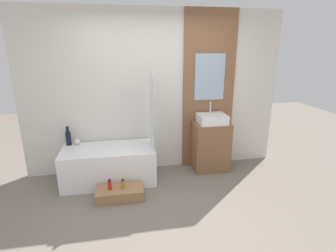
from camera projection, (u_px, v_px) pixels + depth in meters
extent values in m
plane|color=slate|center=(174.00, 222.00, 3.15)|extent=(12.00, 12.00, 0.00)
cube|color=silver|center=(155.00, 93.00, 4.25)|extent=(4.20, 0.06, 2.60)
cube|color=brown|center=(209.00, 92.00, 4.36)|extent=(0.87, 0.03, 2.60)
cube|color=#9EB2C6|center=(210.00, 77.00, 4.27)|extent=(0.50, 0.01, 0.75)
cube|color=white|center=(109.00, 165.00, 4.05)|extent=(1.39, 0.68, 0.55)
cube|color=silver|center=(108.00, 148.00, 3.98)|extent=(1.08, 0.48, 0.01)
cube|color=silver|center=(152.00, 111.00, 3.84)|extent=(0.01, 0.47, 1.15)
cube|color=#997047|center=(120.00, 194.00, 3.62)|extent=(0.64, 0.32, 0.16)
cube|color=brown|center=(211.00, 146.00, 4.41)|extent=(0.59, 0.41, 0.82)
cube|color=white|center=(212.00, 119.00, 4.27)|extent=(0.45, 0.38, 0.15)
cylinder|color=silver|center=(210.00, 107.00, 4.32)|extent=(0.02, 0.02, 0.19)
cylinder|color=black|center=(68.00, 139.00, 4.07)|extent=(0.08, 0.08, 0.21)
cylinder|color=black|center=(67.00, 129.00, 4.03)|extent=(0.04, 0.04, 0.09)
sphere|color=silver|center=(77.00, 142.00, 4.11)|extent=(0.10, 0.10, 0.10)
cylinder|color=red|center=(110.00, 185.00, 3.56)|extent=(0.05, 0.05, 0.13)
cylinder|color=black|center=(109.00, 180.00, 3.53)|extent=(0.03, 0.03, 0.03)
cylinder|color=#B2752D|center=(123.00, 184.00, 3.59)|extent=(0.06, 0.06, 0.11)
cylinder|color=black|center=(123.00, 180.00, 3.57)|extent=(0.03, 0.03, 0.03)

